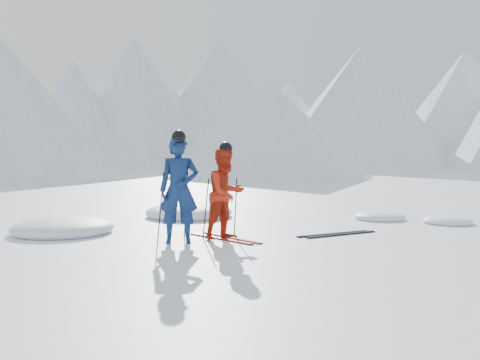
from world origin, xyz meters
TOP-DOWN VIEW (x-y plane):
  - ground at (0.00, 0.00)m, footprint 160.00×160.00m
  - mountain_range at (5.71, 35.31)m, footprint 106.15×62.94m
  - skier_blue at (-3.18, 0.18)m, footprint 0.84×0.72m
  - skier_red at (-2.23, 0.13)m, footprint 0.96×0.82m
  - pole_blue_left at (-3.48, 0.33)m, footprint 0.13×0.09m
  - pole_blue_right at (-2.93, 0.43)m, footprint 0.13×0.08m
  - pole_red_left at (-2.53, 0.38)m, footprint 0.12×0.09m
  - pole_red_right at (-1.93, 0.28)m, footprint 0.12×0.08m
  - ski_worn_left at (-2.35, 0.13)m, footprint 0.49×1.67m
  - ski_worn_right at (-2.11, 0.13)m, footprint 0.37×1.69m
  - ski_loose_a at (-0.12, -0.50)m, footprint 1.70×0.19m
  - ski_loose_b at (-0.02, -0.65)m, footprint 1.70×0.13m
  - snow_lumps at (-2.04, 2.69)m, footprint 9.66×5.90m

SIDE VIEW (x-z plane):
  - ground at x=0.00m, z-range 0.00..0.00m
  - snow_lumps at x=-2.04m, z-range -0.25..0.25m
  - ski_worn_left at x=-2.35m, z-range 0.00..0.03m
  - ski_worn_right at x=-2.11m, z-range 0.00..0.03m
  - ski_loose_a at x=-0.12m, z-range 0.00..0.03m
  - ski_loose_b at x=-0.02m, z-range 0.00..0.03m
  - pole_red_left at x=-2.53m, z-range 0.00..1.16m
  - pole_red_right at x=-1.93m, z-range 0.00..1.16m
  - pole_blue_left at x=-3.48m, z-range 0.00..1.30m
  - pole_blue_right at x=-2.93m, z-range 0.00..1.30m
  - skier_red at x=-2.23m, z-range 0.00..1.75m
  - skier_blue at x=-3.18m, z-range 0.00..1.95m
  - mountain_range at x=5.71m, z-range -1.04..14.49m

